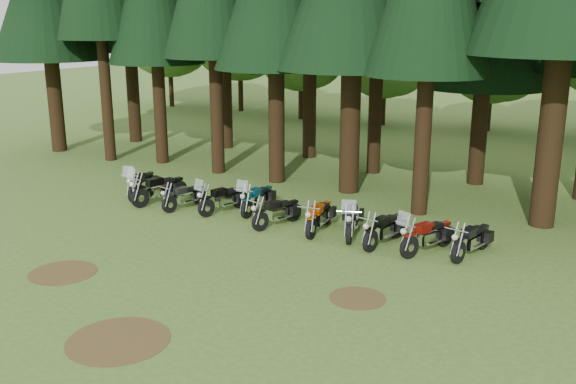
% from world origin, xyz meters
% --- Properties ---
extents(ground, '(120.00, 120.00, 0.00)m').
position_xyz_m(ground, '(0.00, 0.00, 0.00)').
color(ground, '#416525').
rests_on(ground, ground).
extents(decid_0, '(8.00, 7.78, 10.00)m').
position_xyz_m(decid_0, '(-22.10, 25.26, 5.90)').
color(decid_0, black).
rests_on(decid_0, ground).
extents(decid_1, '(7.91, 7.69, 9.88)m').
position_xyz_m(decid_1, '(-15.99, 25.76, 5.83)').
color(decid_1, black).
rests_on(decid_1, ground).
extents(decid_2, '(6.72, 6.53, 8.40)m').
position_xyz_m(decid_2, '(-10.43, 24.78, 4.95)').
color(decid_2, black).
rests_on(decid_2, ground).
extents(decid_3, '(6.12, 5.95, 7.65)m').
position_xyz_m(decid_3, '(-4.71, 25.13, 4.51)').
color(decid_3, black).
rests_on(decid_3, ground).
extents(decid_4, '(5.93, 5.76, 7.41)m').
position_xyz_m(decid_4, '(1.58, 26.32, 4.37)').
color(decid_4, black).
rests_on(decid_4, ground).
extents(dirt_patch_0, '(1.80, 1.80, 0.01)m').
position_xyz_m(dirt_patch_0, '(-3.00, -2.00, 0.01)').
color(dirt_patch_0, '#4C3D1E').
rests_on(dirt_patch_0, ground).
extents(dirt_patch_1, '(1.40, 1.40, 0.01)m').
position_xyz_m(dirt_patch_1, '(4.50, 0.50, 0.01)').
color(dirt_patch_1, '#4C3D1E').
rests_on(dirt_patch_1, ground).
extents(dirt_patch_2, '(2.20, 2.20, 0.01)m').
position_xyz_m(dirt_patch_2, '(1.00, -4.00, 0.01)').
color(dirt_patch_2, '#4C3D1E').
rests_on(dirt_patch_2, ground).
extents(motorcycle_0, '(0.98, 2.22, 1.42)m').
position_xyz_m(motorcycle_0, '(-6.46, 4.82, 0.47)').
color(motorcycle_0, black).
rests_on(motorcycle_0, ground).
extents(motorcycle_1, '(0.89, 2.42, 1.53)m').
position_xyz_m(motorcycle_1, '(-5.25, 4.45, 0.51)').
color(motorcycle_1, black).
rests_on(motorcycle_1, ground).
extents(motorcycle_2, '(0.52, 1.96, 0.81)m').
position_xyz_m(motorcycle_2, '(-4.00, 4.38, 0.41)').
color(motorcycle_2, black).
rests_on(motorcycle_2, ground).
extents(motorcycle_3, '(0.82, 2.18, 1.38)m').
position_xyz_m(motorcycle_3, '(-2.54, 4.68, 0.46)').
color(motorcycle_3, black).
rests_on(motorcycle_3, ground).
extents(motorcycle_4, '(0.48, 2.23, 1.40)m').
position_xyz_m(motorcycle_4, '(-1.50, 5.29, 0.47)').
color(motorcycle_4, black).
rests_on(motorcycle_4, ground).
extents(motorcycle_5, '(0.71, 2.06, 0.86)m').
position_xyz_m(motorcycle_5, '(-0.11, 4.34, 0.44)').
color(motorcycle_5, black).
rests_on(motorcycle_5, ground).
extents(motorcycle_6, '(0.50, 2.23, 0.91)m').
position_xyz_m(motorcycle_6, '(1.32, 4.55, 0.46)').
color(motorcycle_6, black).
rests_on(motorcycle_6, ground).
extents(motorcycle_7, '(1.06, 2.28, 1.47)m').
position_xyz_m(motorcycle_7, '(2.39, 4.68, 0.49)').
color(motorcycle_7, black).
rests_on(motorcycle_7, ground).
extents(motorcycle_8, '(0.46, 2.20, 0.90)m').
position_xyz_m(motorcycle_8, '(3.59, 4.42, 0.46)').
color(motorcycle_8, black).
rests_on(motorcycle_8, ground).
extents(motorcycle_9, '(1.08, 2.22, 1.43)m').
position_xyz_m(motorcycle_9, '(4.91, 4.44, 0.48)').
color(motorcycle_9, black).
rests_on(motorcycle_9, ground).
extents(motorcycle_10, '(0.57, 2.14, 0.88)m').
position_xyz_m(motorcycle_10, '(6.10, 4.78, 0.45)').
color(motorcycle_10, black).
rests_on(motorcycle_10, ground).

